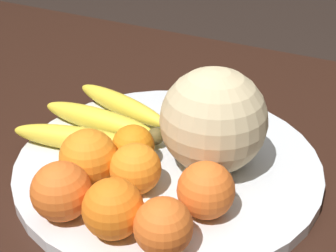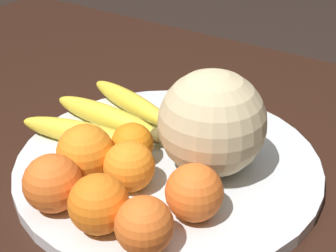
# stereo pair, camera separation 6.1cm
# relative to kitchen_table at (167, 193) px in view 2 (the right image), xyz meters

# --- Properties ---
(kitchen_table) EXTENTS (1.59, 0.90, 0.73)m
(kitchen_table) POSITION_rel_kitchen_table_xyz_m (0.00, 0.00, 0.00)
(kitchen_table) COLOR black
(kitchen_table) RESTS_ON ground_plane
(fruit_bowl) EXTENTS (0.41, 0.41, 0.02)m
(fruit_bowl) POSITION_rel_kitchen_table_xyz_m (-0.03, 0.05, 0.10)
(fruit_bowl) COLOR silver
(fruit_bowl) RESTS_ON kitchen_table
(melon) EXTENTS (0.14, 0.14, 0.14)m
(melon) POSITION_rel_kitchen_table_xyz_m (-0.09, 0.03, 0.18)
(melon) COLOR beige
(melon) RESTS_ON fruit_bowl
(banana_bunch) EXTENTS (0.21, 0.19, 0.03)m
(banana_bunch) POSITION_rel_kitchen_table_xyz_m (0.09, 0.03, 0.12)
(banana_bunch) COLOR brown
(banana_bunch) RESTS_ON fruit_bowl
(orange_front_left) EXTENTS (0.07, 0.07, 0.07)m
(orange_front_left) POSITION_rel_kitchen_table_xyz_m (-0.12, 0.12, 0.14)
(orange_front_left) COLOR orange
(orange_front_left) RESTS_ON fruit_bowl
(orange_front_right) EXTENTS (0.06, 0.06, 0.06)m
(orange_front_right) POSITION_rel_kitchen_table_xyz_m (-0.11, 0.20, 0.14)
(orange_front_right) COLOR orange
(orange_front_right) RESTS_ON fruit_bowl
(orange_mid_center) EXTENTS (0.07, 0.07, 0.07)m
(orange_mid_center) POSITION_rel_kitchen_table_xyz_m (-0.05, 0.20, 0.14)
(orange_mid_center) COLOR orange
(orange_mid_center) RESTS_ON fruit_bowl
(orange_back_left) EXTENTS (0.07, 0.07, 0.07)m
(orange_back_left) POSITION_rel_kitchen_table_xyz_m (0.03, 0.14, 0.14)
(orange_back_left) COLOR orange
(orange_back_left) RESTS_ON fruit_bowl
(orange_back_right) EXTENTS (0.06, 0.06, 0.06)m
(orange_back_right) POSITION_rel_kitchen_table_xyz_m (-0.03, 0.13, 0.14)
(orange_back_right) COLOR orange
(orange_back_right) RESTS_ON fruit_bowl
(orange_top_small) EXTENTS (0.07, 0.07, 0.07)m
(orange_top_small) POSITION_rel_kitchen_table_xyz_m (0.02, 0.20, 0.14)
(orange_top_small) COLOR orange
(orange_top_small) RESTS_ON fruit_bowl
(orange_side_extra) EXTENTS (0.06, 0.06, 0.06)m
(orange_side_extra) POSITION_rel_kitchen_table_xyz_m (0.00, 0.08, 0.14)
(orange_side_extra) COLOR orange
(orange_side_extra) RESTS_ON fruit_bowl
(produce_tag) EXTENTS (0.09, 0.06, 0.00)m
(produce_tag) POSITION_rel_kitchen_table_xyz_m (-0.05, 0.15, 0.11)
(produce_tag) COLOR white
(produce_tag) RESTS_ON fruit_bowl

